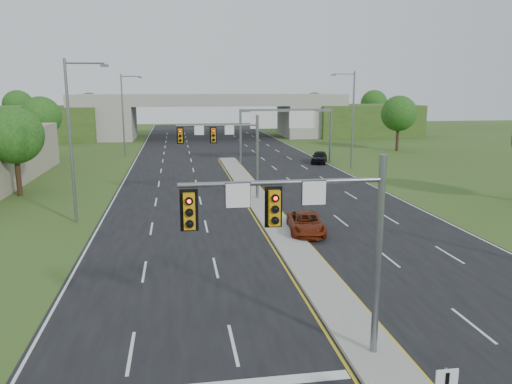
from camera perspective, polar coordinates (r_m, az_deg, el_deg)
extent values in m
plane|color=#394E1B|center=(18.60, 13.23, -17.74)|extent=(240.00, 240.00, 0.00)
cube|color=black|center=(51.13, -1.65, 1.51)|extent=(24.00, 160.00, 0.02)
cube|color=gray|center=(39.48, 0.61, -1.40)|extent=(2.00, 54.00, 0.16)
cube|color=gold|center=(39.32, -1.04, -1.57)|extent=(0.12, 54.00, 0.01)
cube|color=gold|center=(39.70, 2.25, -1.45)|extent=(0.12, 54.00, 0.01)
cube|color=silver|center=(50.99, -14.92, 1.11)|extent=(0.12, 160.00, 0.01)
cube|color=silver|center=(53.91, 10.89, 1.85)|extent=(0.12, 160.00, 0.01)
cylinder|color=slate|center=(17.17, 13.77, -7.50)|extent=(0.24, 0.24, 7.00)
cylinder|color=slate|center=(15.51, 3.12, 1.11)|extent=(6.50, 0.16, 0.16)
cube|color=orange|center=(15.37, 2.10, -1.85)|extent=(0.35, 0.25, 1.10)
cube|color=orange|center=(15.09, -7.64, -2.20)|extent=(0.35, 0.25, 1.10)
cube|color=black|center=(15.50, 2.00, -1.73)|extent=(0.55, 0.04, 1.30)
cube|color=black|center=(15.23, -7.65, -2.07)|extent=(0.55, 0.04, 1.30)
sphere|color=#FF0C05|center=(15.16, 2.20, -0.68)|extent=(0.20, 0.20, 0.20)
sphere|color=#FF0C05|center=(14.88, -7.66, -1.01)|extent=(0.20, 0.20, 0.20)
cube|color=white|center=(15.25, -2.07, -0.41)|extent=(0.75, 0.04, 0.75)
cube|color=white|center=(15.72, 6.66, -0.12)|extent=(0.75, 0.04, 0.75)
cylinder|color=slate|center=(40.80, 0.15, 3.88)|extent=(0.24, 0.24, 7.00)
cylinder|color=slate|center=(40.13, -4.48, 7.59)|extent=(6.50, 0.16, 0.16)
cube|color=orange|center=(39.92, -4.90, 6.49)|extent=(0.35, 0.25, 1.10)
cube|color=orange|center=(39.82, -8.65, 6.38)|extent=(0.35, 0.25, 1.10)
cube|color=black|center=(40.06, -4.91, 6.50)|extent=(0.55, 0.04, 1.30)
cube|color=black|center=(39.96, -8.66, 6.40)|extent=(0.55, 0.04, 1.30)
sphere|color=#FF0C05|center=(39.76, -4.89, 6.97)|extent=(0.20, 0.20, 0.20)
sphere|color=#FF0C05|center=(39.66, -8.67, 6.87)|extent=(0.20, 0.20, 0.20)
cube|color=white|center=(39.97, -6.52, 7.03)|extent=(0.75, 0.04, 0.75)
cube|color=white|center=(40.15, -3.06, 7.11)|extent=(0.75, 0.04, 0.75)
cube|color=white|center=(14.15, 20.95, -19.47)|extent=(0.60, 0.04, 0.60)
cube|color=black|center=(14.13, 21.02, -19.53)|extent=(0.10, 0.02, 0.45)
cylinder|color=slate|center=(60.67, -1.78, 6.26)|extent=(0.28, 0.28, 6.60)
cylinder|color=slate|center=(63.10, 8.52, 6.34)|extent=(0.28, 0.28, 6.60)
cube|color=slate|center=(61.42, 3.51, 9.30)|extent=(11.50, 0.35, 0.35)
cube|color=#0B511B|center=(60.73, 0.88, 8.25)|extent=(3.20, 0.08, 2.00)
cube|color=#0B511B|center=(61.74, 5.32, 8.26)|extent=(3.20, 0.08, 2.00)
cube|color=silver|center=(60.68, 0.89, 8.25)|extent=(3.30, 0.03, 2.10)
cube|color=silver|center=(61.69, 5.33, 8.26)|extent=(3.30, 0.03, 2.10)
cube|color=gray|center=(95.67, -15.52, 7.65)|extent=(6.00, 12.00, 6.00)
cube|color=gray|center=(97.95, 4.85, 8.12)|extent=(6.00, 12.00, 6.00)
cube|color=#394E1B|center=(97.96, -23.15, 7.23)|extent=(20.00, 14.00, 6.00)
cube|color=#394E1B|center=(101.85, 12.04, 8.04)|extent=(20.00, 14.00, 6.00)
cube|color=gray|center=(95.15, -5.26, 10.17)|extent=(50.00, 12.00, 1.20)
cube|color=gray|center=(89.35, -5.01, 10.76)|extent=(50.00, 0.40, 0.90)
cube|color=gray|center=(100.92, -5.50, 10.85)|extent=(50.00, 0.40, 0.90)
cylinder|color=slate|center=(35.78, -20.43, 5.28)|extent=(0.20, 0.20, 11.00)
cylinder|color=slate|center=(35.41, -19.01, 13.76)|extent=(2.50, 0.12, 0.12)
cube|color=slate|center=(35.22, -16.93, 13.65)|extent=(0.50, 0.25, 0.18)
cylinder|color=slate|center=(70.34, -14.96, 8.42)|extent=(0.20, 0.20, 11.00)
cylinder|color=slate|center=(70.16, -14.15, 12.70)|extent=(2.50, 0.12, 0.12)
cube|color=slate|center=(70.06, -13.10, 12.63)|extent=(0.50, 0.25, 0.18)
cylinder|color=slate|center=(58.54, 11.00, 8.01)|extent=(0.20, 0.20, 11.00)
cylinder|color=slate|center=(58.04, 10.02, 13.16)|extent=(2.50, 0.12, 0.12)
cube|color=slate|center=(57.64, 8.81, 13.06)|extent=(0.50, 0.25, 0.18)
cylinder|color=#382316|center=(47.42, -25.55, 2.00)|extent=(0.44, 0.44, 4.00)
sphere|color=#154512|center=(47.05, -25.89, 5.84)|extent=(4.80, 4.80, 4.80)
cylinder|color=#382316|center=(72.39, -23.14, 5.27)|extent=(0.44, 0.44, 4.25)
sphere|color=#154512|center=(72.15, -23.36, 7.95)|extent=(5.20, 5.20, 5.20)
cylinder|color=#382316|center=(77.39, 15.87, 6.12)|extent=(0.44, 0.44, 4.25)
sphere|color=#154512|center=(77.16, 16.01, 8.63)|extent=(5.20, 5.20, 5.20)
cylinder|color=#382316|center=(113.57, -25.39, 7.15)|extent=(0.44, 0.44, 4.50)
sphere|color=#154512|center=(113.41, -25.55, 8.96)|extent=(6.00, 6.00, 6.00)
cylinder|color=#382316|center=(110.52, -18.35, 7.52)|extent=(0.44, 0.44, 4.25)
sphere|color=#154512|center=(110.36, -18.46, 9.28)|extent=(5.60, 5.60, 5.60)
cylinder|color=#382316|center=(113.30, 6.61, 8.12)|extent=(0.44, 0.44, 4.25)
sphere|color=#154512|center=(113.14, 6.65, 9.84)|extent=(5.60, 5.60, 5.60)
cylinder|color=#382316|center=(117.83, 13.24, 8.08)|extent=(0.44, 0.44, 4.50)
sphere|color=#154512|center=(117.68, 13.33, 9.83)|extent=(6.00, 6.00, 6.00)
imported|color=#681F0A|center=(31.97, 5.72, -3.56)|extent=(2.70, 4.86, 1.29)
imported|color=black|center=(62.58, 7.24, 4.00)|extent=(3.22, 4.72, 1.49)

